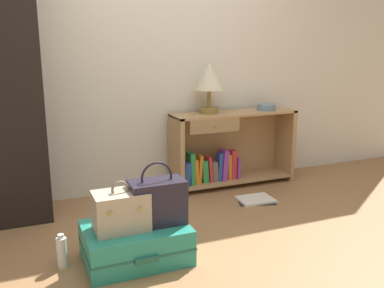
{
  "coord_description": "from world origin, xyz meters",
  "views": [
    {
      "loc": [
        -1.03,
        -2.17,
        1.32
      ],
      "look_at": [
        0.2,
        0.78,
        0.55
      ],
      "focal_mm": 40.28,
      "sensor_mm": 36.0,
      "label": 1
    }
  ],
  "objects": [
    {
      "name": "ground_plane",
      "position": [
        0.0,
        0.0,
        0.0
      ],
      "size": [
        9.0,
        9.0,
        0.0
      ],
      "primitive_type": "plane",
      "color": "#9E7047"
    },
    {
      "name": "suitcase_large",
      "position": [
        -0.41,
        0.2,
        0.11
      ],
      "size": [
        0.63,
        0.48,
        0.22
      ],
      "color": "teal",
      "rests_on": "ground_plane"
    },
    {
      "name": "bookshelf",
      "position": [
        0.76,
        1.28,
        0.33
      ],
      "size": [
        1.17,
        0.33,
        0.69
      ],
      "color": "tan",
      "rests_on": "ground_plane"
    },
    {
      "name": "bottle",
      "position": [
        -0.84,
        0.28,
        0.1
      ],
      "size": [
        0.06,
        0.06,
        0.21
      ],
      "color": "white",
      "rests_on": "ground_plane"
    },
    {
      "name": "open_book_on_floor",
      "position": [
        0.79,
        0.79,
        0.01
      ],
      "size": [
        0.37,
        0.33,
        0.02
      ],
      "color": "white",
      "rests_on": "ground_plane"
    },
    {
      "name": "bowl",
      "position": [
        1.16,
        1.25,
        0.72
      ],
      "size": [
        0.18,
        0.18,
        0.06
      ],
      "primitive_type": "cylinder",
      "color": "slate",
      "rests_on": "bookshelf"
    },
    {
      "name": "handbag",
      "position": [
        -0.27,
        0.19,
        0.37
      ],
      "size": [
        0.34,
        0.19,
        0.39
      ],
      "color": "#231E2D",
      "rests_on": "suitcase_large"
    },
    {
      "name": "back_wall",
      "position": [
        0.0,
        1.5,
        1.3
      ],
      "size": [
        6.4,
        0.1,
        2.6
      ],
      "primitive_type": "cube",
      "color": "silver",
      "rests_on": "ground_plane"
    },
    {
      "name": "table_lamp",
      "position": [
        0.58,
        1.3,
        0.99
      ],
      "size": [
        0.26,
        0.26,
        0.45
      ],
      "color": "olive",
      "rests_on": "bookshelf"
    },
    {
      "name": "train_case",
      "position": [
        -0.5,
        0.18,
        0.34
      ],
      "size": [
        0.32,
        0.22,
        0.3
      ],
      "color": "#B7A88E",
      "rests_on": "suitcase_large"
    }
  ]
}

